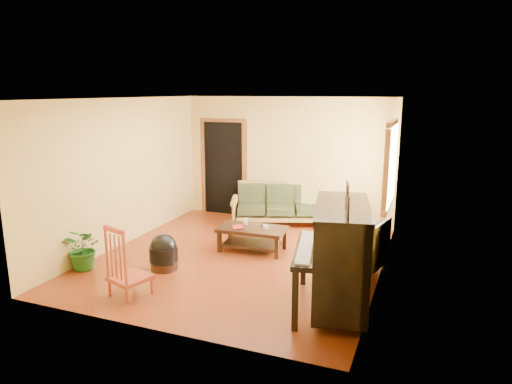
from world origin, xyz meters
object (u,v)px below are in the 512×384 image
at_px(armchair, 359,245).
at_px(ceramic_crock, 373,227).
at_px(piano, 341,258).
at_px(footstool, 164,256).
at_px(sofa, 280,204).
at_px(coffee_table, 252,239).
at_px(potted_plant, 84,248).
at_px(red_chair, 129,260).

relative_size(armchair, ceramic_crock, 3.89).
distance_m(piano, footstool, 2.84).
bearing_deg(ceramic_crock, piano, -90.02).
distance_m(sofa, armchair, 2.79).
relative_size(coffee_table, footstool, 2.60).
relative_size(sofa, footstool, 4.47).
bearing_deg(armchair, coffee_table, -176.11).
xyz_separation_m(coffee_table, piano, (1.82, -1.58, 0.47)).
relative_size(armchair, potted_plant, 1.25).
bearing_deg(sofa, coffee_table, -107.79).
bearing_deg(armchair, potted_plant, -147.38).
distance_m(armchair, potted_plant, 4.22).
bearing_deg(red_chair, armchair, 53.33).
xyz_separation_m(piano, potted_plant, (-3.93, -0.15, -0.34)).
distance_m(sofa, piano, 3.82).
bearing_deg(ceramic_crock, sofa, -178.04).
distance_m(piano, potted_plant, 3.94).
height_order(coffee_table, piano, piano).
xyz_separation_m(sofa, footstool, (-0.90, -3.01, -0.21)).
xyz_separation_m(coffee_table, footstool, (-0.97, -1.28, 0.00)).
relative_size(red_chair, ceramic_crock, 4.51).
distance_m(footstool, ceramic_crock, 4.16).
bearing_deg(red_chair, piano, 31.47).
bearing_deg(footstool, piano, -6.14).
bearing_deg(piano, red_chair, -177.80).
distance_m(piano, ceramic_crock, 3.43).
bearing_deg(potted_plant, piano, 2.23).
bearing_deg(coffee_table, sofa, 92.28).
height_order(sofa, coffee_table, sofa).
height_order(red_chair, potted_plant, red_chair).
distance_m(sofa, coffee_table, 1.75).
xyz_separation_m(coffee_table, red_chair, (-0.89, -2.23, 0.29)).
distance_m(armchair, footstool, 3.01).
relative_size(footstool, red_chair, 0.45).
bearing_deg(red_chair, ceramic_crock, 74.02).
distance_m(piano, red_chair, 2.79).
bearing_deg(red_chair, footstool, 112.64).
xyz_separation_m(armchair, red_chair, (-2.75, -1.95, 0.07)).
height_order(sofa, armchair, armchair).
relative_size(sofa, red_chair, 1.99).
bearing_deg(sofa, red_chair, -121.80).
relative_size(armchair, red_chair, 0.86).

